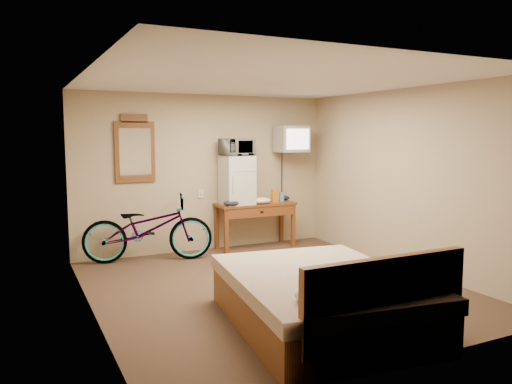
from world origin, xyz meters
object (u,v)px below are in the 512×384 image
at_px(desk, 256,211).
at_px(bed, 324,298).
at_px(microwave, 237,147).
at_px(mini_fridge, 237,180).
at_px(wall_mirror, 135,149).
at_px(blue_cup, 282,197).
at_px(bicycle, 148,228).
at_px(crt_television, 291,139).

distance_m(desk, bed, 3.51).
height_order(microwave, bed, microwave).
height_order(mini_fridge, microwave, microwave).
height_order(microwave, wall_mirror, wall_mirror).
bearing_deg(wall_mirror, microwave, -8.76).
bearing_deg(mini_fridge, blue_cup, -2.65).
height_order(wall_mirror, bed, wall_mirror).
xyz_separation_m(blue_cup, bicycle, (-2.29, -0.06, -0.33)).
xyz_separation_m(desk, blue_cup, (0.47, -0.01, 0.20)).
distance_m(mini_fridge, crt_television, 1.19).
relative_size(desk, crt_television, 2.21).
bearing_deg(blue_cup, microwave, 177.34).
height_order(mini_fridge, blue_cup, mini_fridge).
height_order(crt_television, wall_mirror, wall_mirror).
distance_m(microwave, blue_cup, 1.16).
bearing_deg(crt_television, microwave, 179.42).
distance_m(blue_cup, bicycle, 2.31).
distance_m(blue_cup, crt_television, 0.98).
bearing_deg(bicycle, mini_fridge, -72.61).
distance_m(wall_mirror, bed, 4.00).
relative_size(desk, bicycle, 0.70).
relative_size(desk, wall_mirror, 1.29).
bearing_deg(crt_television, bicycle, -177.91).
height_order(mini_fridge, bicycle, mini_fridge).
bearing_deg(mini_fridge, crt_television, -0.57).
distance_m(microwave, wall_mirror, 1.59).
relative_size(mini_fridge, blue_cup, 5.03).
xyz_separation_m(microwave, wall_mirror, (-1.57, 0.24, -0.02)).
xyz_separation_m(desk, bicycle, (-1.81, -0.07, -0.13)).
height_order(mini_fridge, wall_mirror, wall_mirror).
distance_m(bicycle, bed, 3.42).
height_order(blue_cup, crt_television, crt_television).
xyz_separation_m(bicycle, bed, (0.88, -3.30, -0.20)).
distance_m(mini_fridge, wall_mirror, 1.66).
bearing_deg(microwave, desk, -18.50).
relative_size(crt_television, bed, 0.25).
height_order(desk, blue_cup, blue_cup).
xyz_separation_m(blue_cup, wall_mirror, (-2.37, 0.28, 0.82)).
distance_m(crt_television, bed, 4.04).
distance_m(blue_cup, bed, 3.68).
bearing_deg(microwave, blue_cup, -15.99).
bearing_deg(desk, blue_cup, -0.88).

